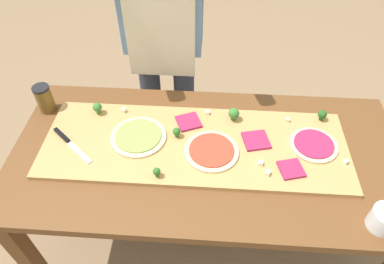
% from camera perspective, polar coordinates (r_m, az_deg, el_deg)
% --- Properties ---
extents(ground_plane, '(8.00, 8.00, 0.00)m').
position_cam_1_polar(ground_plane, '(2.16, 1.78, -16.32)').
color(ground_plane, '#896B4C').
extents(prep_table, '(1.73, 0.83, 0.75)m').
position_cam_1_polar(prep_table, '(1.60, 2.30, -5.48)').
color(prep_table, brown).
rests_on(prep_table, ground).
extents(cutting_board, '(1.35, 0.46, 0.02)m').
position_cam_1_polar(cutting_board, '(1.55, 0.37, -2.06)').
color(cutting_board, tan).
rests_on(cutting_board, prep_table).
extents(chefs_knife, '(0.22, 0.19, 0.02)m').
position_cam_1_polar(chefs_knife, '(1.64, -19.95, -1.31)').
color(chefs_knife, '#B7BABF').
rests_on(chefs_knife, cutting_board).
extents(pizza_whole_tomato_red, '(0.24, 0.24, 0.02)m').
position_cam_1_polar(pizza_whole_tomato_red, '(1.50, 3.12, -3.08)').
color(pizza_whole_tomato_red, beige).
rests_on(pizza_whole_tomato_red, cutting_board).
extents(pizza_whole_beet_magenta, '(0.21, 0.21, 0.02)m').
position_cam_1_polar(pizza_whole_beet_magenta, '(1.62, 19.28, -1.96)').
color(pizza_whole_beet_magenta, beige).
rests_on(pizza_whole_beet_magenta, cutting_board).
extents(pizza_whole_pesto_green, '(0.25, 0.25, 0.02)m').
position_cam_1_polar(pizza_whole_pesto_green, '(1.58, -8.92, -0.71)').
color(pizza_whole_pesto_green, beige).
rests_on(pizza_whole_pesto_green, cutting_board).
extents(pizza_slice_near_right, '(0.13, 0.13, 0.01)m').
position_cam_1_polar(pizza_slice_near_right, '(1.57, 10.39, -1.36)').
color(pizza_slice_near_right, '#9E234C').
rests_on(pizza_slice_near_right, cutting_board).
extents(pizza_slice_near_left, '(0.12, 0.12, 0.01)m').
position_cam_1_polar(pizza_slice_near_left, '(1.50, 15.89, -5.87)').
color(pizza_slice_near_left, '#9E234C').
rests_on(pizza_slice_near_left, cutting_board).
extents(pizza_slice_far_right, '(0.13, 0.13, 0.01)m').
position_cam_1_polar(pizza_slice_far_right, '(1.63, -0.67, 1.70)').
color(pizza_slice_far_right, '#9E234C').
rests_on(pizza_slice_far_right, cutting_board).
extents(broccoli_floret_back_right, '(0.04, 0.04, 0.05)m').
position_cam_1_polar(broccoli_floret_back_right, '(1.73, 20.55, 2.69)').
color(broccoli_floret_back_right, '#2C5915').
rests_on(broccoli_floret_back_right, cutting_board).
extents(broccoli_floret_center_right, '(0.03, 0.03, 0.05)m').
position_cam_1_polar(broccoli_floret_center_right, '(1.41, -5.94, -6.52)').
color(broccoli_floret_center_right, '#366618').
rests_on(broccoli_floret_center_right, cutting_board).
extents(broccoli_floret_front_mid, '(0.04, 0.04, 0.06)m').
position_cam_1_polar(broccoli_floret_front_mid, '(1.71, -15.40, 3.89)').
color(broccoli_floret_front_mid, '#3F7220').
rests_on(broccoli_floret_front_mid, cutting_board).
extents(broccoli_floret_front_right, '(0.04, 0.04, 0.05)m').
position_cam_1_polar(broccoli_floret_front_right, '(1.55, -2.65, 0.03)').
color(broccoli_floret_front_right, '#366618').
rests_on(broccoli_floret_front_right, cutting_board).
extents(broccoli_floret_back_left, '(0.05, 0.05, 0.07)m').
position_cam_1_polar(broccoli_floret_back_left, '(1.63, 6.80, 3.02)').
color(broccoli_floret_back_left, '#3F7220').
rests_on(broccoli_floret_back_left, cutting_board).
extents(cheese_crumble_a, '(0.02, 0.02, 0.02)m').
position_cam_1_polar(cheese_crumble_a, '(1.48, 11.08, -5.04)').
color(cheese_crumble_a, white).
rests_on(cheese_crumble_a, cutting_board).
extents(cheese_crumble_b, '(0.02, 0.02, 0.02)m').
position_cam_1_polar(cheese_crumble_b, '(1.60, 23.92, -4.45)').
color(cheese_crumble_b, silver).
rests_on(cheese_crumble_b, cutting_board).
extents(cheese_crumble_c, '(0.02, 0.02, 0.02)m').
position_cam_1_polar(cheese_crumble_c, '(1.67, 2.48, 3.22)').
color(cheese_crumble_c, white).
rests_on(cheese_crumble_c, cutting_board).
extents(cheese_crumble_d, '(0.03, 0.03, 0.02)m').
position_cam_1_polar(cheese_crumble_d, '(1.46, 12.22, -6.56)').
color(cheese_crumble_d, silver).
rests_on(cheese_crumble_d, cutting_board).
extents(cheese_crumble_e, '(0.02, 0.02, 0.02)m').
position_cam_1_polar(cheese_crumble_e, '(1.69, 15.36, 1.92)').
color(cheese_crumble_e, silver).
rests_on(cheese_crumble_e, cutting_board).
extents(cheese_crumble_f, '(0.03, 0.03, 0.02)m').
position_cam_1_polar(cheese_crumble_f, '(1.71, -11.22, 3.55)').
color(cheese_crumble_f, silver).
rests_on(cheese_crumble_f, cutting_board).
extents(flour_cup, '(0.11, 0.11, 0.09)m').
position_cam_1_polar(flour_cup, '(1.47, 28.91, -12.55)').
color(flour_cup, white).
rests_on(flour_cup, prep_table).
extents(sauce_jar, '(0.08, 0.08, 0.14)m').
position_cam_1_polar(sauce_jar, '(1.82, -23.18, 5.07)').
color(sauce_jar, brown).
rests_on(sauce_jar, prep_table).
extents(cook_center, '(0.54, 0.39, 1.67)m').
position_cam_1_polar(cook_center, '(1.85, -4.87, 16.42)').
color(cook_center, '#333847').
rests_on(cook_center, ground).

